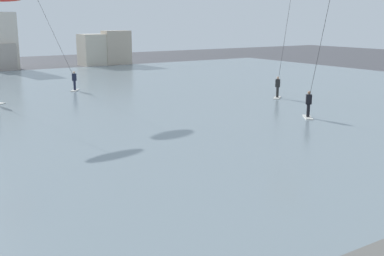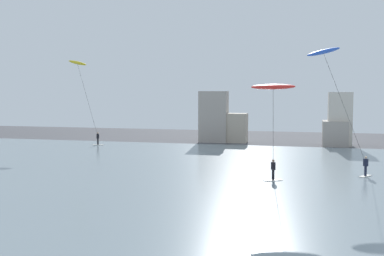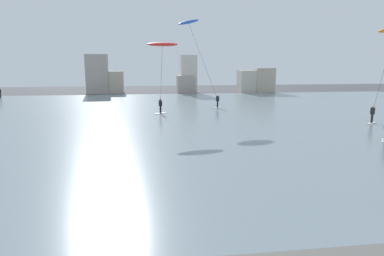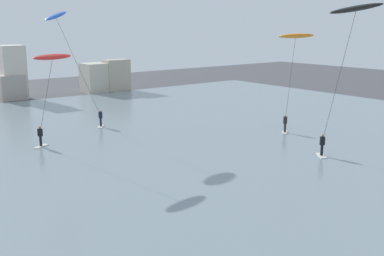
% 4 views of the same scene
% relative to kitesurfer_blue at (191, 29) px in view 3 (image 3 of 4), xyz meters
% --- Properties ---
extents(water_bay, '(84.00, 52.00, 0.10)m').
position_rel_kitesurfer_blue_xyz_m(water_bay, '(-3.58, -7.23, -9.33)').
color(water_bay, gray).
rests_on(water_bay, ground).
extents(far_shore_buildings, '(34.05, 4.96, 6.96)m').
position_rel_kitesurfer_blue_xyz_m(far_shore_buildings, '(1.04, 21.65, -6.76)').
color(far_shore_buildings, '#A89E93').
rests_on(far_shore_buildings, ground).
extents(kitesurfer_blue, '(5.65, 3.03, 10.69)m').
position_rel_kitesurfer_blue_xyz_m(kitesurfer_blue, '(0.00, 0.00, 0.00)').
color(kitesurfer_blue, silver).
rests_on(kitesurfer_blue, water_bay).
extents(kitesurfer_red, '(3.20, 4.48, 7.39)m').
position_rel_kitesurfer_blue_xyz_m(kitesurfer_red, '(-3.79, -7.08, -2.81)').
color(kitesurfer_red, silver).
rests_on(kitesurfer_red, water_bay).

